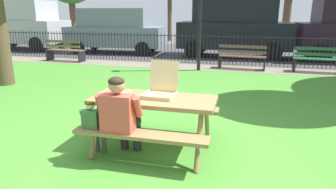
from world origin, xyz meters
TOP-DOWN VIEW (x-y plane):
  - ground at (0.00, 1.83)m, footprint 28.00×11.67m
  - cobblestone_walkway at (0.00, 6.97)m, footprint 28.00×1.40m
  - street_asphalt at (0.00, 10.89)m, footprint 28.00×6.43m
  - picnic_table_foreground at (-0.07, 0.17)m, footprint 1.80×1.48m
  - pizza_box_open at (0.00, 0.32)m, footprint 0.47×0.52m
  - pizza_slice_on_table at (-0.59, 0.30)m, footprint 0.30×0.25m
  - adult_at_table at (-0.37, -0.33)m, footprint 0.61×0.59m
  - child_at_table at (-0.76, -0.36)m, footprint 0.33×0.32m
  - iron_fence_streetside at (-0.00, 7.67)m, footprint 20.29×0.03m
  - park_bench_left at (-5.83, 6.83)m, footprint 1.62×0.57m
  - park_bench_center at (1.11, 6.83)m, footprint 1.63×0.59m
  - park_bench_right at (3.59, 6.83)m, footprint 1.62×0.54m
  - parked_car_far_left at (-10.14, 9.69)m, footprint 4.78×2.23m
  - parked_car_left at (-4.86, 9.69)m, footprint 4.70×2.16m
  - parked_car_center at (0.68, 9.69)m, footprint 4.73×2.12m

SIDE VIEW (x-z plane):
  - ground at x=0.00m, z-range -0.02..0.00m
  - street_asphalt at x=0.00m, z-range -0.01..0.00m
  - cobblestone_walkway at x=0.00m, z-range -0.01..0.00m
  - park_bench_left at x=-5.83m, z-range -0.01..0.84m
  - park_bench_center at x=1.11m, z-range -0.01..0.84m
  - park_bench_right at x=3.59m, z-range -0.01..0.84m
  - child_at_table at x=-0.76m, z-range 0.09..0.93m
  - iron_fence_streetside at x=0.00m, z-range 0.01..1.14m
  - picnic_table_foreground at x=-0.07m, z-range 0.20..0.99m
  - adult_at_table at x=-0.37m, z-range 0.06..1.25m
  - pizza_slice_on_table at x=-0.59m, z-range 0.77..0.79m
  - pizza_box_open at x=0.00m, z-range 0.62..1.11m
  - parked_car_left at x=-4.86m, z-range 0.06..2.14m
  - parked_car_far_left at x=-10.14m, z-range 0.08..2.54m
  - parked_car_center at x=0.68m, z-range 0.08..2.54m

